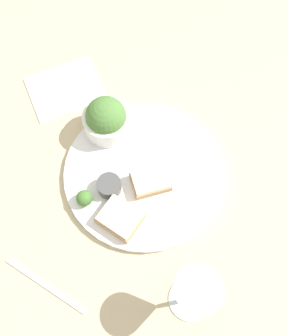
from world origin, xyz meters
TOP-DOWN VIEW (x-y plane):
  - ground_plane at (0.00, 0.00)m, footprint 4.00×4.00m
  - dinner_plate at (0.00, 0.00)m, footprint 0.33×0.33m
  - salad_bowl at (0.07, -0.10)m, footprint 0.10×0.10m
  - sauce_ramekin at (0.07, 0.03)m, footprint 0.05×0.05m
  - cheese_toast_near at (0.05, 0.10)m, footprint 0.10×0.10m
  - cheese_toast_far at (-0.01, 0.03)m, footprint 0.09×0.07m
  - wine_glass at (-0.08, 0.25)m, footprint 0.08×0.08m
  - garnish at (0.12, 0.06)m, footprint 0.03×0.03m
  - napkin at (0.17, -0.21)m, footprint 0.19×0.18m
  - fork at (0.19, 0.22)m, footprint 0.15×0.10m

SIDE VIEW (x-z plane):
  - ground_plane at x=0.00m, z-range 0.00..0.00m
  - fork at x=0.19m, z-range 0.00..0.01m
  - napkin at x=0.17m, z-range 0.00..0.01m
  - dinner_plate at x=0.00m, z-range 0.00..0.01m
  - cheese_toast_near at x=0.05m, z-range 0.01..0.04m
  - cheese_toast_far at x=-0.01m, z-range 0.01..0.04m
  - sauce_ramekin at x=0.07m, z-range 0.02..0.04m
  - garnish at x=0.12m, z-range 0.01..0.05m
  - salad_bowl at x=0.07m, z-range 0.01..0.10m
  - wine_glass at x=-0.08m, z-range 0.03..0.18m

